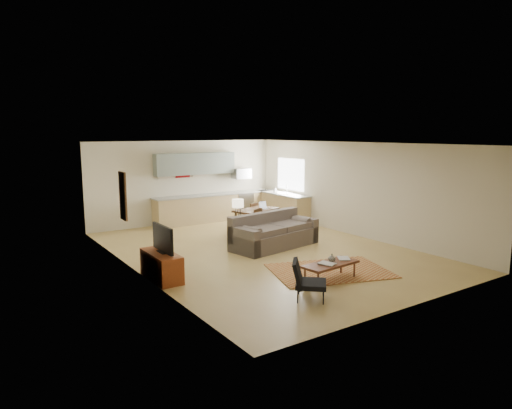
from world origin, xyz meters
TOP-DOWN VIEW (x-y plane):
  - room at (0.00, 0.00)m, footprint 9.00×9.00m
  - kitchen_counter_back at (0.90, 4.18)m, footprint 4.26×0.64m
  - kitchen_counter_right at (2.93, 3.00)m, footprint 0.64×2.26m
  - kitchen_range at (2.00, 4.18)m, footprint 0.62×0.62m
  - kitchen_microwave at (2.00, 4.20)m, footprint 0.62×0.40m
  - upper_cabinets at (0.30, 4.33)m, footprint 2.80×0.34m
  - window_right at (3.23, 3.00)m, footprint 0.02×1.40m
  - wall_art_left at (-3.21, 0.90)m, footprint 0.06×0.42m
  - triptych at (-0.10, 4.47)m, footprint 1.70×0.04m
  - rug at (0.23, -2.23)m, footprint 2.87×2.38m
  - sofa at (0.48, 0.14)m, footprint 2.68×1.52m
  - coffee_table at (-0.20, -2.70)m, footprint 1.28×0.61m
  - book_a at (-0.44, -2.77)m, footprint 0.42×0.46m
  - book_b at (0.13, -2.57)m, footprint 0.53×0.54m
  - vase at (-0.11, -2.64)m, footprint 0.20×0.20m
  - armchair at (-1.21, -3.28)m, footprint 0.88×0.88m
  - tv_credenza at (-3.00, -0.71)m, footprint 0.47×1.21m
  - tv at (-2.95, -0.71)m, footprint 0.09×0.93m
  - console_table at (0.07, 1.30)m, footprint 0.66×0.56m
  - table_lamp at (0.07, 1.30)m, footprint 0.43×0.43m
  - dining_table at (1.13, 1.98)m, footprint 1.52×1.14m
  - dining_chair_near at (0.91, 1.30)m, footprint 0.50×0.51m
  - dining_chair_far at (1.35, 2.66)m, footprint 0.48×0.49m
  - laptop at (1.40, 1.89)m, footprint 0.33×0.27m
  - soap_bottle at (2.83, 3.33)m, footprint 0.09×0.09m

SIDE VIEW (x-z plane):
  - rug at x=0.23m, z-range 0.00..0.02m
  - coffee_table at x=-0.20m, z-range 0.00..0.37m
  - tv_credenza at x=-3.00m, z-range 0.00..0.56m
  - console_table at x=0.07m, z-range 0.00..0.65m
  - dining_table at x=1.13m, z-range 0.00..0.69m
  - armchair at x=-1.21m, z-range 0.00..0.72m
  - book_b at x=0.13m, z-range 0.37..0.39m
  - book_a at x=-0.44m, z-range 0.37..0.40m
  - dining_chair_far at x=1.35m, z-range 0.00..0.78m
  - dining_chair_near at x=0.91m, z-range 0.00..0.81m
  - sofa at x=0.48m, z-range 0.00..0.88m
  - kitchen_range at x=2.00m, z-range 0.00..0.90m
  - vase at x=-0.11m, z-range 0.37..0.54m
  - kitchen_counter_back at x=0.90m, z-range 0.00..0.92m
  - kitchen_counter_right at x=2.93m, z-range 0.00..0.92m
  - laptop at x=1.40m, z-range 0.69..0.90m
  - tv at x=-2.95m, z-range 0.56..1.12m
  - table_lamp at x=0.07m, z-range 0.65..1.18m
  - soap_bottle at x=2.83m, z-range 0.92..1.11m
  - room at x=0.00m, z-range -3.15..5.85m
  - kitchen_microwave at x=2.00m, z-range 1.38..1.73m
  - window_right at x=3.23m, z-range 1.02..2.08m
  - wall_art_left at x=-3.21m, z-range 1.00..2.10m
  - triptych at x=-0.10m, z-range 1.50..2.00m
  - upper_cabinets at x=0.30m, z-range 1.60..2.30m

